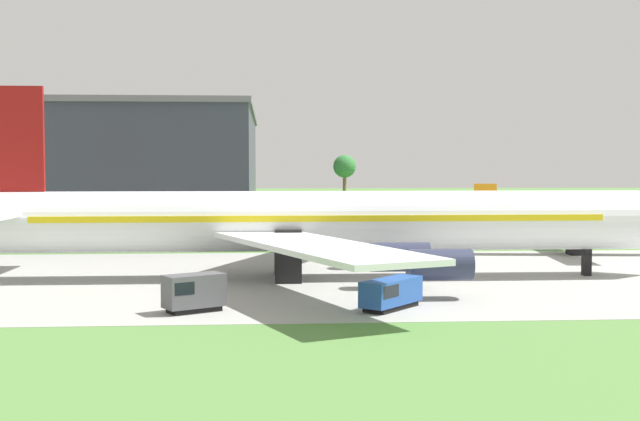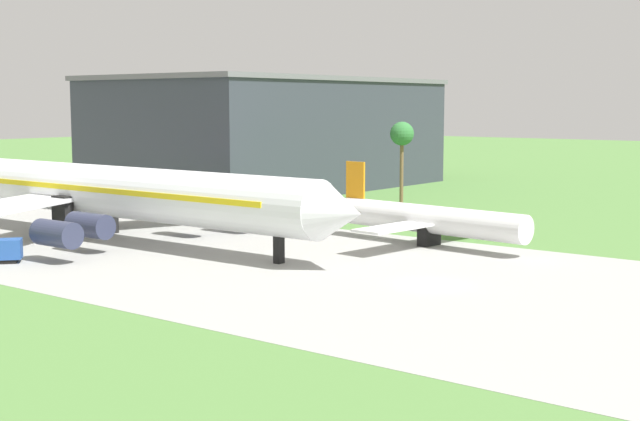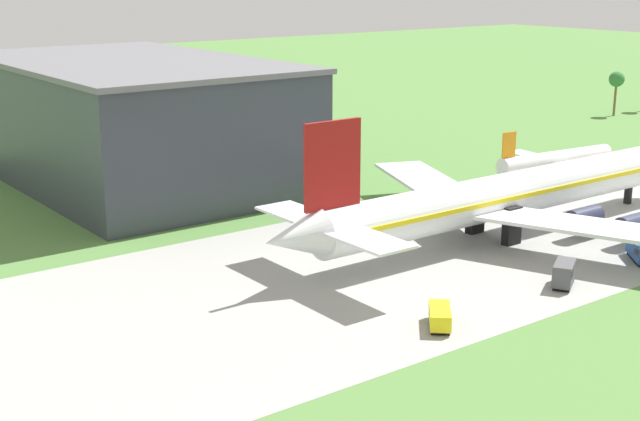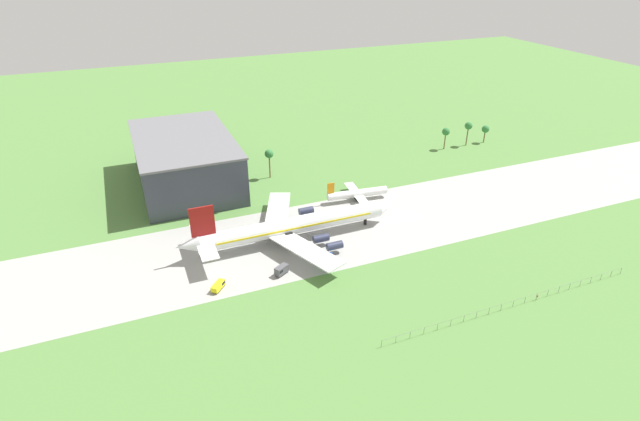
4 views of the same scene
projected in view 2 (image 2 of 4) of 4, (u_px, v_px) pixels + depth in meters
The scene contains 5 objects.
ground_plane at pixel (432, 285), 74.25m from camera, with size 600.00×600.00×0.00m, color #517F3D.
taxiway_strip at pixel (432, 285), 74.25m from camera, with size 320.00×44.00×0.02m.
jet_airliner at pixel (95, 190), 100.06m from camera, with size 73.15×54.88×17.90m.
regional_aircraft at pixel (428, 219), 94.54m from camera, with size 23.62×21.34×8.49m.
terminal_building at pixel (272, 133), 159.87m from camera, with size 36.72×61.20×19.53m.
Camera 2 is at (37.35, -63.38, 15.05)m, focal length 50.00 mm.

